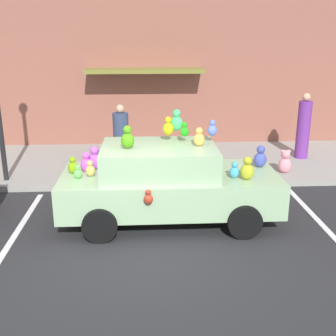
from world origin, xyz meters
The scene contains 9 objects.
ground_plane centered at (0.00, 0.00, 0.00)m, with size 60.00×60.00×0.00m, color #262628.
sidewalk centered at (0.00, 5.00, 0.07)m, with size 24.00×4.00×0.15m, color gray.
storefront_building centered at (0.00, 7.14, 3.19)m, with size 24.00×1.25×6.40m.
parking_stripe_front centered at (3.70, 1.00, 0.00)m, with size 0.12×3.60×0.01m, color silver.
parking_stripe_rear centered at (-2.25, 1.00, 0.00)m, with size 0.12×3.60×0.01m, color silver.
plush_covered_car centered at (0.64, 1.27, 0.81)m, with size 4.26×2.05×2.14m.
teddy_bear_on_sidewalk centered at (3.84, 3.64, 0.44)m, with size 0.33×0.27×0.63m.
pedestrian_near_shopfront centered at (-0.38, 3.80, 0.98)m, with size 0.39×0.39×1.80m.
pedestrian_walking_past centered at (4.79, 5.02, 1.02)m, with size 0.38×0.38×1.88m.
Camera 1 is at (0.21, -6.58, 3.59)m, focal length 44.89 mm.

